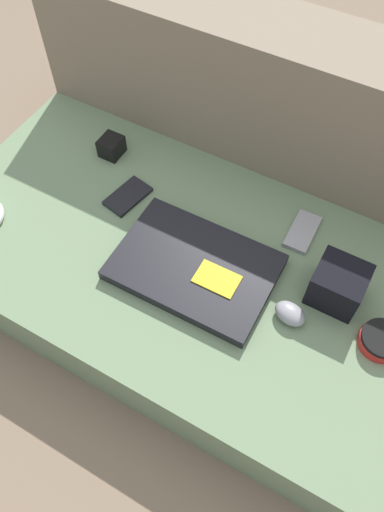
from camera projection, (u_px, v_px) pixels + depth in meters
ground_plane at (192, 295)px, 1.21m from camera, size 8.00×8.00×0.00m
couch_seat at (192, 279)px, 1.14m from camera, size 1.20×0.60×0.16m
couch_backrest at (274, 120)px, 1.20m from camera, size 1.20×0.20×0.48m
laptop at (195, 267)px, 1.05m from camera, size 0.34×0.23×0.03m
computer_mouse at (290, 314)px, 0.99m from camera, size 0.07×0.06×0.03m
speaker_puck at (381, 340)px, 0.96m from camera, size 0.09×0.09×0.03m
phone_silver at (128, 196)px, 1.17m from camera, size 0.08×0.12×0.01m
phone_small at (302, 232)px, 1.11m from camera, size 0.06×0.11×0.01m
camera_pouch at (338, 285)px, 1.00m from camera, size 0.10×0.10×0.09m
charger_brick at (111, 146)px, 1.23m from camera, size 0.05×0.06×0.05m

